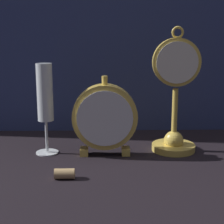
% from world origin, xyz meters
% --- Properties ---
extents(ground_plane, '(4.00, 4.00, 0.00)m').
position_xyz_m(ground_plane, '(0.00, 0.00, 0.00)').
color(ground_plane, black).
extents(pocket_watch_on_stand, '(0.12, 0.11, 0.31)m').
position_xyz_m(pocket_watch_on_stand, '(0.16, 0.13, 0.12)').
color(pocket_watch_on_stand, gold).
rests_on(pocket_watch_on_stand, ground_plane).
extents(mantel_clock_silver, '(0.16, 0.04, 0.20)m').
position_xyz_m(mantel_clock_silver, '(-0.02, 0.10, 0.10)').
color(mantel_clock_silver, gold).
rests_on(mantel_clock_silver, ground_plane).
extents(champagne_flute, '(0.06, 0.06, 0.22)m').
position_xyz_m(champagne_flute, '(-0.16, 0.11, 0.14)').
color(champagne_flute, silver).
rests_on(champagne_flute, ground_plane).
extents(wine_cork, '(0.04, 0.02, 0.02)m').
position_xyz_m(wine_cork, '(-0.10, -0.05, 0.01)').
color(wine_cork, tan).
rests_on(wine_cork, ground_plane).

